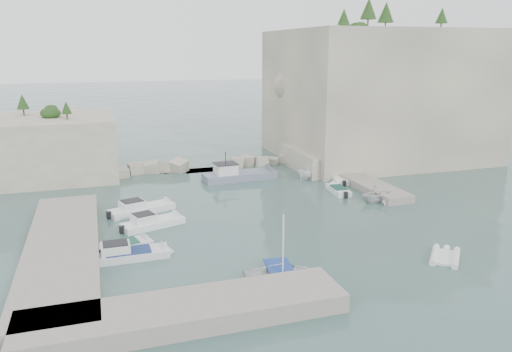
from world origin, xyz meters
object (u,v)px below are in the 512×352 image
object	(u,v)px
motorboat_b	(153,226)
inflatable_dinghy	(445,259)
motorboat_c	(122,250)
work_boat	(240,180)
tender_east_a	(376,202)
tender_east_b	(338,193)
motorboat_d	(129,258)
tender_east_d	(312,178)
motorboat_a	(142,212)
tender_east_c	(338,181)
rowboat	(283,280)

from	to	relation	value
motorboat_b	inflatable_dinghy	size ratio (longest dim) A/B	1.55
motorboat_b	motorboat_c	size ratio (longest dim) A/B	1.20
motorboat_b	work_boat	world-z (taller)	work_boat
tender_east_a	tender_east_b	distance (m)	4.51
motorboat_b	motorboat_d	xyz separation A→B (m)	(-2.44, -6.20, 0.00)
work_boat	tender_east_d	bearing A→B (deg)	-17.25
motorboat_b	motorboat_a	bearing A→B (deg)	78.34
motorboat_d	work_boat	size ratio (longest dim) A/B	0.68
tender_east_c	motorboat_a	bearing A→B (deg)	112.86
tender_east_a	tender_east_b	xyz separation A→B (m)	(-2.10, 4.00, 0.00)
tender_east_c	motorboat_b	bearing A→B (deg)	123.15
motorboat_d	work_boat	world-z (taller)	work_boat
tender_east_d	tender_east_c	bearing A→B (deg)	-146.03
inflatable_dinghy	tender_east_a	bearing A→B (deg)	31.16
rowboat	tender_east_d	bearing A→B (deg)	-21.41
motorboat_c	tender_east_d	xyz separation A→B (m)	(22.43, 15.17, 0.00)
tender_east_d	work_boat	bearing A→B (deg)	62.10
motorboat_a	work_boat	size ratio (longest dim) A/B	0.71
motorboat_b	tender_east_d	size ratio (longest dim) A/B	1.40
motorboat_a	tender_east_b	xyz separation A→B (m)	(20.21, 0.21, 0.00)
motorboat_b	motorboat_d	distance (m)	6.66
motorboat_b	tender_east_c	world-z (taller)	motorboat_b
tender_east_a	tender_east_d	world-z (taller)	tender_east_a
tender_east_c	motorboat_c	bearing A→B (deg)	129.47
tender_east_a	tender_east_b	bearing A→B (deg)	23.01
motorboat_b	tender_east_b	size ratio (longest dim) A/B	1.34
motorboat_c	rowboat	world-z (taller)	rowboat
tender_east_b	tender_east_d	distance (m)	6.34
rowboat	inflatable_dinghy	xyz separation A→B (m)	(12.31, -0.44, 0.00)
motorboat_b	rowboat	bearing A→B (deg)	-80.44
motorboat_a	tender_east_a	xyz separation A→B (m)	(22.30, -3.79, 0.00)
work_boat	rowboat	bearing A→B (deg)	-103.39
motorboat_b	rowboat	size ratio (longest dim) A/B	1.14
motorboat_d	rowboat	xyz separation A→B (m)	(9.33, -6.63, 0.00)
motorboat_b	tender_east_c	bearing A→B (deg)	2.91
motorboat_b	inflatable_dinghy	world-z (taller)	motorboat_b
motorboat_d	inflatable_dinghy	distance (m)	22.77
motorboat_b	tender_east_c	size ratio (longest dim) A/B	1.19
tender_east_a	motorboat_a	bearing A→B (deg)	75.69
inflatable_dinghy	tender_east_a	size ratio (longest dim) A/B	1.04
rowboat	motorboat_b	bearing A→B (deg)	35.17
inflatable_dinghy	tender_east_d	distance (m)	24.02
tender_east_c	tender_east_d	xyz separation A→B (m)	(-2.31, 2.07, 0.00)
tender_east_a	tender_east_c	world-z (taller)	tender_east_a
motorboat_a	inflatable_dinghy	world-z (taller)	motorboat_a
inflatable_dinghy	motorboat_b	bearing A→B (deg)	97.21
motorboat_a	motorboat_d	distance (m)	10.56
inflatable_dinghy	tender_east_a	world-z (taller)	tender_east_a
motorboat_d	tender_east_a	xyz separation A→B (m)	(24.22, 6.60, 0.00)
rowboat	inflatable_dinghy	bearing A→B (deg)	-85.12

